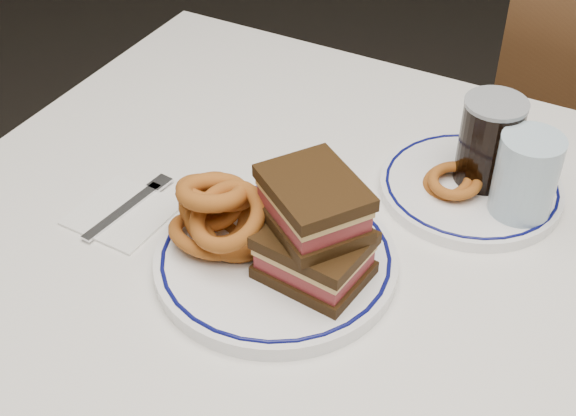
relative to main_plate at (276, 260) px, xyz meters
The scene contains 10 objects.
dining_table 0.21m from the main_plate, 38.22° to the left, with size 1.27×0.87×0.75m.
main_plate is the anchor object (origin of this frame).
reuben_sandwich 0.09m from the main_plate, ahead, with size 0.15×0.15×0.12m.
onion_rings_main 0.09m from the main_plate, behind, with size 0.14×0.14×0.12m.
ketchup_ramekin 0.10m from the main_plate, 96.86° to the left, with size 0.06×0.06×0.04m.
beer_mug 0.33m from the main_plate, 57.71° to the left, with size 0.12×0.08×0.14m.
water_glass 0.33m from the main_plate, 44.79° to the left, with size 0.08×0.08×0.13m, color #A8C4D9.
far_plate 0.30m from the main_plate, 57.56° to the left, with size 0.25×0.25×0.02m.
onion_rings_far 0.27m from the main_plate, 58.74° to the left, with size 0.09×0.08×0.05m.
napkin_fork 0.23m from the main_plate, behind, with size 0.12×0.16×0.01m.
Camera 1 is at (0.22, -0.72, 1.43)m, focal length 50.00 mm.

